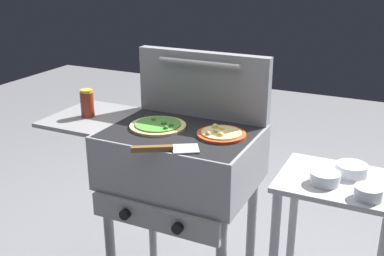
% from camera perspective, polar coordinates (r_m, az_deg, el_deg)
% --- Properties ---
extents(grill, '(0.96, 0.53, 0.90)m').
position_cam_1_polar(grill, '(2.07, -1.66, -4.04)').
color(grill, gray).
rests_on(grill, ground_plane).
extents(grill_lid_open, '(0.63, 0.08, 0.30)m').
position_cam_1_polar(grill_lid_open, '(2.15, 1.27, 5.26)').
color(grill_lid_open, gray).
rests_on(grill_lid_open, grill).
extents(pizza_veggie, '(0.24, 0.24, 0.04)m').
position_cam_1_polar(pizza_veggie, '(2.05, -4.09, 0.30)').
color(pizza_veggie, '#E0C17F').
rests_on(pizza_veggie, grill).
extents(pizza_cheese, '(0.20, 0.20, 0.04)m').
position_cam_1_polar(pizza_cheese, '(1.96, 3.50, -0.68)').
color(pizza_cheese, '#C64723').
rests_on(pizza_cheese, grill).
extents(sauce_jar, '(0.06, 0.06, 0.13)m').
position_cam_1_polar(sauce_jar, '(2.22, -12.48, 2.91)').
color(sauce_jar, maroon).
rests_on(sauce_jar, grill).
extents(spatula, '(0.25, 0.18, 0.02)m').
position_cam_1_polar(spatula, '(1.81, -3.18, -2.49)').
color(spatula, '#B7BABF').
rests_on(spatula, grill).
extents(prep_table, '(0.44, 0.36, 0.81)m').
position_cam_1_polar(prep_table, '(1.98, 16.51, -12.16)').
color(prep_table, '#B2B2B7').
rests_on(prep_table, ground_plane).
extents(topping_bowl_near, '(0.11, 0.11, 0.04)m').
position_cam_1_polar(topping_bowl_near, '(1.81, 15.67, -5.84)').
color(topping_bowl_near, silver).
rests_on(topping_bowl_near, prep_table).
extents(topping_bowl_far, '(0.12, 0.12, 0.04)m').
position_cam_1_polar(topping_bowl_far, '(1.91, 18.60, -4.82)').
color(topping_bowl_far, silver).
rests_on(topping_bowl_far, prep_table).
extents(topping_bowl_middle, '(0.10, 0.10, 0.04)m').
position_cam_1_polar(topping_bowl_middle, '(1.75, 20.41, -7.35)').
color(topping_bowl_middle, silver).
rests_on(topping_bowl_middle, prep_table).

